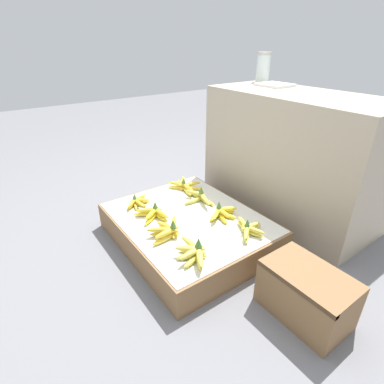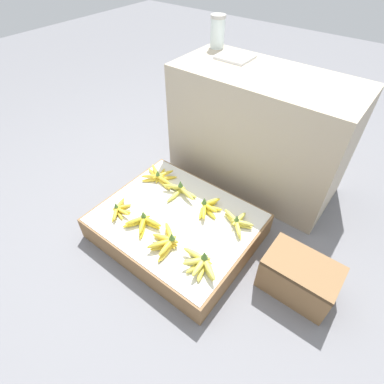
{
  "view_description": "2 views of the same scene",
  "coord_description": "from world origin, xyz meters",
  "px_view_note": "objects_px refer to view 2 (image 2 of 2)",
  "views": [
    {
      "loc": [
        1.29,
        -0.89,
        1.15
      ],
      "look_at": [
        0.02,
        0.01,
        0.35
      ],
      "focal_mm": 28.0,
      "sensor_mm": 36.0,
      "label": 1
    },
    {
      "loc": [
        0.84,
        -0.93,
        1.59
      ],
      "look_at": [
        0.03,
        0.12,
        0.31
      ],
      "focal_mm": 28.0,
      "sensor_mm": 36.0,
      "label": 2
    }
  ],
  "objects_px": {
    "banana_bunch_middle_midright": "(208,208)",
    "foam_tray_white": "(235,57)",
    "banana_bunch_middle_left": "(159,177)",
    "wooden_crate": "(299,277)",
    "banana_bunch_middle_midleft": "(179,190)",
    "banana_bunch_middle_right": "(238,222)",
    "glass_jar": "(218,31)",
    "banana_bunch_front_midright": "(167,242)",
    "banana_bunch_front_midleft": "(143,223)",
    "banana_bunch_front_right": "(201,263)",
    "banana_bunch_front_left": "(120,210)"
  },
  "relations": [
    {
      "from": "banana_bunch_middle_midright",
      "to": "foam_tray_white",
      "type": "bearing_deg",
      "value": 114.12
    },
    {
      "from": "banana_bunch_middle_left",
      "to": "wooden_crate",
      "type": "bearing_deg",
      "value": -4.94
    },
    {
      "from": "banana_bunch_middle_left",
      "to": "banana_bunch_middle_midleft",
      "type": "bearing_deg",
      "value": -6.81
    },
    {
      "from": "banana_bunch_middle_right",
      "to": "foam_tray_white",
      "type": "relative_size",
      "value": 0.95
    },
    {
      "from": "banana_bunch_middle_midright",
      "to": "banana_bunch_middle_right",
      "type": "xyz_separation_m",
      "value": [
        0.21,
        0.01,
        -0.0
      ]
    },
    {
      "from": "wooden_crate",
      "to": "banana_bunch_middle_midright",
      "type": "bearing_deg",
      "value": 174.83
    },
    {
      "from": "glass_jar",
      "to": "foam_tray_white",
      "type": "distance_m",
      "value": 0.26
    },
    {
      "from": "banana_bunch_front_midright",
      "to": "banana_bunch_front_midleft",
      "type": "bearing_deg",
      "value": 174.0
    },
    {
      "from": "banana_bunch_front_midleft",
      "to": "glass_jar",
      "type": "bearing_deg",
      "value": 104.73
    },
    {
      "from": "banana_bunch_front_midleft",
      "to": "foam_tray_white",
      "type": "distance_m",
      "value": 1.27
    },
    {
      "from": "banana_bunch_front_midleft",
      "to": "banana_bunch_front_right",
      "type": "relative_size",
      "value": 0.83
    },
    {
      "from": "banana_bunch_front_left",
      "to": "glass_jar",
      "type": "bearing_deg",
      "value": 95.35
    },
    {
      "from": "banana_bunch_front_midright",
      "to": "banana_bunch_middle_midright",
      "type": "bearing_deg",
      "value": 85.1
    },
    {
      "from": "banana_bunch_middle_right",
      "to": "foam_tray_white",
      "type": "bearing_deg",
      "value": 126.67
    },
    {
      "from": "wooden_crate",
      "to": "banana_bunch_front_midright",
      "type": "height_order",
      "value": "banana_bunch_front_midright"
    },
    {
      "from": "wooden_crate",
      "to": "banana_bunch_front_midleft",
      "type": "relative_size",
      "value": 1.81
    },
    {
      "from": "wooden_crate",
      "to": "glass_jar",
      "type": "relative_size",
      "value": 1.81
    },
    {
      "from": "banana_bunch_front_midleft",
      "to": "foam_tray_white",
      "type": "xyz_separation_m",
      "value": [
        -0.1,
        1.09,
        0.65
      ]
    },
    {
      "from": "banana_bunch_front_left",
      "to": "banana_bunch_front_midright",
      "type": "height_order",
      "value": "banana_bunch_front_midright"
    },
    {
      "from": "banana_bunch_front_midright",
      "to": "foam_tray_white",
      "type": "bearing_deg",
      "value": 105.27
    },
    {
      "from": "banana_bunch_front_midright",
      "to": "wooden_crate",
      "type": "bearing_deg",
      "value": 23.96
    },
    {
      "from": "banana_bunch_front_right",
      "to": "glass_jar",
      "type": "xyz_separation_m",
      "value": [
        -0.76,
        1.21,
        0.75
      ]
    },
    {
      "from": "banana_bunch_middle_midright",
      "to": "banana_bunch_front_midleft",
      "type": "bearing_deg",
      "value": -124.87
    },
    {
      "from": "wooden_crate",
      "to": "banana_bunch_front_left",
      "type": "xyz_separation_m",
      "value": [
        -1.09,
        -0.29,
        0.07
      ]
    },
    {
      "from": "banana_bunch_front_midright",
      "to": "banana_bunch_middle_left",
      "type": "height_order",
      "value": "banana_bunch_front_midright"
    },
    {
      "from": "banana_bunch_front_left",
      "to": "banana_bunch_middle_midright",
      "type": "distance_m",
      "value": 0.56
    },
    {
      "from": "banana_bunch_middle_right",
      "to": "glass_jar",
      "type": "height_order",
      "value": "glass_jar"
    },
    {
      "from": "banana_bunch_middle_left",
      "to": "banana_bunch_middle_midleft",
      "type": "height_order",
      "value": "banana_bunch_middle_midleft"
    },
    {
      "from": "banana_bunch_middle_midleft",
      "to": "foam_tray_white",
      "type": "xyz_separation_m",
      "value": [
        -0.09,
        0.74,
        0.65
      ]
    },
    {
      "from": "banana_bunch_front_midleft",
      "to": "banana_bunch_middle_midright",
      "type": "bearing_deg",
      "value": 55.13
    },
    {
      "from": "banana_bunch_front_midleft",
      "to": "banana_bunch_middle_left",
      "type": "distance_m",
      "value": 0.44
    },
    {
      "from": "banana_bunch_front_right",
      "to": "foam_tray_white",
      "type": "height_order",
      "value": "foam_tray_white"
    },
    {
      "from": "banana_bunch_front_right",
      "to": "banana_bunch_middle_left",
      "type": "height_order",
      "value": "banana_bunch_front_right"
    },
    {
      "from": "wooden_crate",
      "to": "banana_bunch_front_left",
      "type": "height_order",
      "value": "banana_bunch_front_left"
    },
    {
      "from": "wooden_crate",
      "to": "banana_bunch_front_left",
      "type": "distance_m",
      "value": 1.13
    },
    {
      "from": "wooden_crate",
      "to": "banana_bunch_middle_midleft",
      "type": "xyz_separation_m",
      "value": [
        -0.9,
        0.07,
        0.08
      ]
    },
    {
      "from": "glass_jar",
      "to": "banana_bunch_front_right",
      "type": "bearing_deg",
      "value": -57.8
    },
    {
      "from": "banana_bunch_middle_right",
      "to": "banana_bunch_front_right",
      "type": "bearing_deg",
      "value": -90.68
    },
    {
      "from": "banana_bunch_middle_midright",
      "to": "wooden_crate",
      "type": "bearing_deg",
      "value": -5.17
    },
    {
      "from": "banana_bunch_middle_right",
      "to": "glass_jar",
      "type": "bearing_deg",
      "value": 132.49
    },
    {
      "from": "foam_tray_white",
      "to": "banana_bunch_middle_midright",
      "type": "bearing_deg",
      "value": -65.88
    },
    {
      "from": "banana_bunch_front_midleft",
      "to": "banana_bunch_middle_midright",
      "type": "xyz_separation_m",
      "value": [
        0.24,
        0.34,
        -0.0
      ]
    },
    {
      "from": "banana_bunch_middle_midright",
      "to": "glass_jar",
      "type": "xyz_separation_m",
      "value": [
        -0.55,
        0.85,
        0.75
      ]
    },
    {
      "from": "banana_bunch_front_left",
      "to": "banana_bunch_middle_left",
      "type": "distance_m",
      "value": 0.39
    },
    {
      "from": "banana_bunch_front_midright",
      "to": "banana_bunch_middle_left",
      "type": "xyz_separation_m",
      "value": [
        -0.42,
        0.4,
        -0.01
      ]
    },
    {
      "from": "banana_bunch_front_left",
      "to": "banana_bunch_middle_midright",
      "type": "xyz_separation_m",
      "value": [
        0.44,
        0.35,
        0.01
      ]
    },
    {
      "from": "banana_bunch_middle_right",
      "to": "banana_bunch_front_left",
      "type": "bearing_deg",
      "value": -150.9
    },
    {
      "from": "banana_bunch_middle_midleft",
      "to": "banana_bunch_middle_right",
      "type": "distance_m",
      "value": 0.46
    },
    {
      "from": "banana_bunch_front_left",
      "to": "banana_bunch_middle_midleft",
      "type": "xyz_separation_m",
      "value": [
        0.19,
        0.36,
        0.01
      ]
    },
    {
      "from": "glass_jar",
      "to": "foam_tray_white",
      "type": "bearing_deg",
      "value": -24.5
    }
  ]
}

